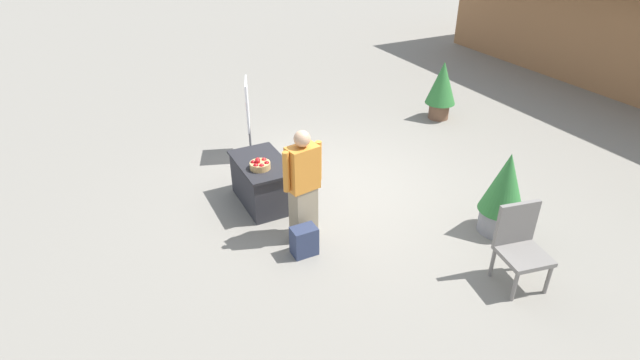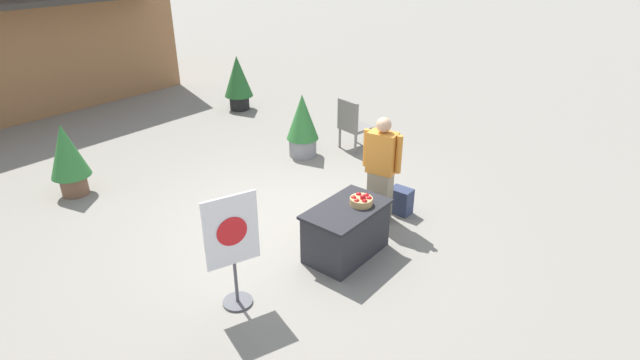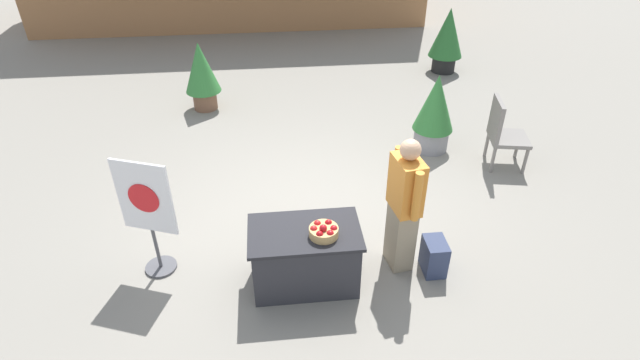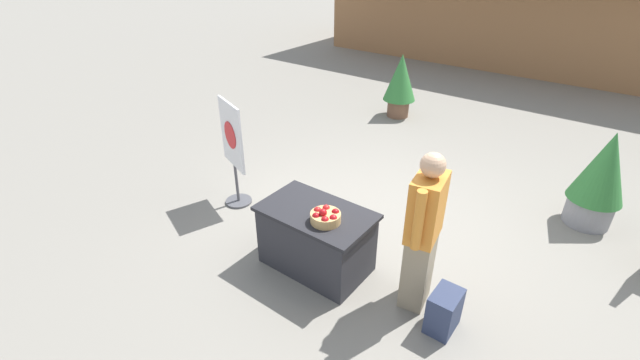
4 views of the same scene
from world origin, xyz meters
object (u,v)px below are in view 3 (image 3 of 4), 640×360
at_px(backpack, 434,256).
at_px(potted_plant_near_left, 201,72).
at_px(display_table, 305,256).
at_px(potted_plant_far_right, 435,111).
at_px(apple_basket, 324,231).
at_px(poster_board, 148,213).
at_px(patio_chair, 503,131).
at_px(potted_plant_near_right, 447,37).
at_px(person_visitor, 404,205).

height_order(backpack, potted_plant_near_left, potted_plant_near_left).
relative_size(display_table, potted_plant_far_right, 0.95).
distance_m(potted_plant_near_left, potted_plant_far_right, 4.20).
bearing_deg(apple_basket, potted_plant_far_right, 53.98).
bearing_deg(potted_plant_far_right, backpack, -106.00).
height_order(apple_basket, poster_board, poster_board).
relative_size(backpack, potted_plant_near_left, 0.33).
xyz_separation_m(backpack, patio_chair, (1.66, 2.16, 0.37)).
height_order(display_table, potted_plant_near_right, potted_plant_near_right).
bearing_deg(backpack, patio_chair, 52.38).
height_order(person_visitor, backpack, person_visitor).
relative_size(potted_plant_near_left, potted_plant_far_right, 1.00).
bearing_deg(potted_plant_near_left, backpack, -57.53).
distance_m(poster_board, potted_plant_near_right, 7.61).
xyz_separation_m(apple_basket, potted_plant_far_right, (2.07, 2.85, -0.12)).
bearing_deg(potted_plant_far_right, person_visitor, -114.20).
bearing_deg(poster_board, display_table, 97.32).
bearing_deg(apple_basket, person_visitor, 16.90).
height_order(person_visitor, poster_board, person_visitor).
distance_m(display_table, potted_plant_near_right, 6.93).
bearing_deg(potted_plant_near_right, apple_basket, -118.68).
distance_m(display_table, potted_plant_near_left, 4.90).
height_order(display_table, person_visitor, person_visitor).
bearing_deg(patio_chair, display_table, -134.42).
bearing_deg(potted_plant_far_right, potted_plant_near_right, 68.80).
bearing_deg(backpack, apple_basket, -175.09).
bearing_deg(potted_plant_far_right, patio_chair, -33.42).
relative_size(display_table, backpack, 2.86).
bearing_deg(person_visitor, poster_board, -13.47).
distance_m(person_visitor, backpack, 0.75).
relative_size(potted_plant_near_left, potted_plant_near_right, 0.93).
bearing_deg(potted_plant_near_right, display_table, -120.47).
distance_m(apple_basket, potted_plant_far_right, 3.52).
height_order(patio_chair, potted_plant_near_left, potted_plant_near_left).
height_order(display_table, backpack, display_table).
height_order(display_table, apple_basket, apple_basket).
bearing_deg(patio_chair, poster_board, -148.68).
distance_m(apple_basket, backpack, 1.41).
bearing_deg(poster_board, person_visitor, 106.14).
bearing_deg(display_table, person_visitor, 9.23).
bearing_deg(display_table, patio_chair, 34.64).
bearing_deg(backpack, potted_plant_far_right, 74.00).
xyz_separation_m(potted_plant_near_left, potted_plant_far_right, (3.74, -1.91, -0.04)).
bearing_deg(person_visitor, potted_plant_near_left, -69.22).
relative_size(apple_basket, potted_plant_near_left, 0.24).
height_order(backpack, patio_chair, patio_chair).
bearing_deg(display_table, apple_basket, -26.91).
bearing_deg(backpack, person_visitor, 155.62).
relative_size(person_visitor, potted_plant_far_right, 1.31).
distance_m(display_table, potted_plant_far_right, 3.57).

